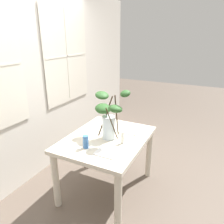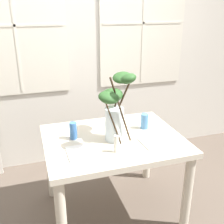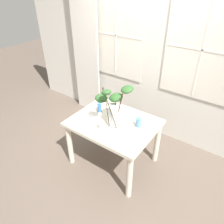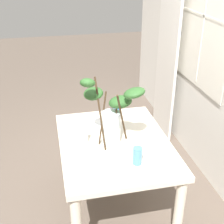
{
  "view_description": "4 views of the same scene",
  "coord_description": "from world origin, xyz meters",
  "px_view_note": "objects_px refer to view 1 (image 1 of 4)",
  "views": [
    {
      "loc": [
        -2.08,
        -1.1,
        1.94
      ],
      "look_at": [
        0.06,
        -0.04,
        1.07
      ],
      "focal_mm": 34.5,
      "sensor_mm": 36.0,
      "label": 1
    },
    {
      "loc": [
        -0.64,
        -1.97,
        1.81
      ],
      "look_at": [
        -0.02,
        -0.03,
        1.01
      ],
      "focal_mm": 43.67,
      "sensor_mm": 36.0,
      "label": 2
    },
    {
      "loc": [
        1.36,
        -1.95,
        2.48
      ],
      "look_at": [
        0.03,
        -0.08,
        0.97
      ],
      "focal_mm": 33.91,
      "sensor_mm": 36.0,
      "label": 3
    },
    {
      "loc": [
        2.14,
        -0.49,
        2.18
      ],
      "look_at": [
        -0.07,
        -0.01,
        1.0
      ],
      "focal_mm": 49.69,
      "sensor_mm": 36.0,
      "label": 4
    }
  ],
  "objects_px": {
    "plate_square_left": "(108,152)",
    "pillar_candle": "(123,138)",
    "dining_table": "(107,146)",
    "vase_with_branches": "(108,117)",
    "drinking_glass_blue_left": "(86,142)",
    "plate_square_right": "(130,131)",
    "drinking_glass_blue_right": "(111,121)"
  },
  "relations": [
    {
      "from": "plate_square_right",
      "to": "dining_table",
      "type": "bearing_deg",
      "value": 149.27
    },
    {
      "from": "vase_with_branches",
      "to": "pillar_candle",
      "type": "xyz_separation_m",
      "value": [
        -0.06,
        -0.21,
        -0.2
      ]
    },
    {
      "from": "drinking_glass_blue_left",
      "to": "vase_with_branches",
      "type": "bearing_deg",
      "value": -18.86
    },
    {
      "from": "vase_with_branches",
      "to": "drinking_glass_blue_left",
      "type": "distance_m",
      "value": 0.4
    },
    {
      "from": "pillar_candle",
      "to": "drinking_glass_blue_left",
      "type": "bearing_deg",
      "value": 130.0
    },
    {
      "from": "drinking_glass_blue_left",
      "to": "drinking_glass_blue_right",
      "type": "xyz_separation_m",
      "value": [
        0.65,
        0.01,
        -0.0
      ]
    },
    {
      "from": "drinking_glass_blue_right",
      "to": "plate_square_right",
      "type": "distance_m",
      "value": 0.29
    },
    {
      "from": "drinking_glass_blue_right",
      "to": "dining_table",
      "type": "bearing_deg",
      "value": -163.21
    },
    {
      "from": "vase_with_branches",
      "to": "plate_square_left",
      "type": "height_order",
      "value": "vase_with_branches"
    },
    {
      "from": "dining_table",
      "to": "pillar_candle",
      "type": "xyz_separation_m",
      "value": [
        -0.05,
        -0.23,
        0.19
      ]
    },
    {
      "from": "dining_table",
      "to": "plate_square_left",
      "type": "xyz_separation_m",
      "value": [
        -0.3,
        -0.17,
        0.13
      ]
    },
    {
      "from": "drinking_glass_blue_right",
      "to": "plate_square_left",
      "type": "distance_m",
      "value": 0.69
    },
    {
      "from": "vase_with_branches",
      "to": "plate_square_left",
      "type": "relative_size",
      "value": 2.68
    },
    {
      "from": "dining_table",
      "to": "drinking_glass_blue_right",
      "type": "relative_size",
      "value": 8.32
    },
    {
      "from": "drinking_glass_blue_left",
      "to": "plate_square_right",
      "type": "height_order",
      "value": "drinking_glass_blue_left"
    },
    {
      "from": "dining_table",
      "to": "plate_square_left",
      "type": "distance_m",
      "value": 0.37
    },
    {
      "from": "dining_table",
      "to": "pillar_candle",
      "type": "height_order",
      "value": "pillar_candle"
    },
    {
      "from": "plate_square_left",
      "to": "vase_with_branches",
      "type": "bearing_deg",
      "value": 25.58
    },
    {
      "from": "vase_with_branches",
      "to": "plate_square_right",
      "type": "relative_size",
      "value": 2.78
    },
    {
      "from": "drinking_glass_blue_left",
      "to": "plate_square_right",
      "type": "distance_m",
      "value": 0.68
    },
    {
      "from": "drinking_glass_blue_left",
      "to": "drinking_glass_blue_right",
      "type": "distance_m",
      "value": 0.65
    },
    {
      "from": "dining_table",
      "to": "plate_square_right",
      "type": "xyz_separation_m",
      "value": [
        0.3,
        -0.18,
        0.12
      ]
    },
    {
      "from": "dining_table",
      "to": "vase_with_branches",
      "type": "xyz_separation_m",
      "value": [
        0.01,
        -0.02,
        0.39
      ]
    },
    {
      "from": "drinking_glass_blue_left",
      "to": "drinking_glass_blue_right",
      "type": "bearing_deg",
      "value": 0.84
    },
    {
      "from": "drinking_glass_blue_left",
      "to": "pillar_candle",
      "type": "distance_m",
      "value": 0.42
    },
    {
      "from": "plate_square_left",
      "to": "pillar_candle",
      "type": "height_order",
      "value": "pillar_candle"
    },
    {
      "from": "drinking_glass_blue_left",
      "to": "plate_square_left",
      "type": "bearing_deg",
      "value": -85.07
    },
    {
      "from": "dining_table",
      "to": "drinking_glass_blue_right",
      "type": "xyz_separation_m",
      "value": [
        0.33,
        0.1,
        0.19
      ]
    },
    {
      "from": "vase_with_branches",
      "to": "pillar_candle",
      "type": "distance_m",
      "value": 0.3
    },
    {
      "from": "drinking_glass_blue_left",
      "to": "drinking_glass_blue_right",
      "type": "relative_size",
      "value": 1.04
    },
    {
      "from": "pillar_candle",
      "to": "plate_square_right",
      "type": "bearing_deg",
      "value": 8.76
    },
    {
      "from": "vase_with_branches",
      "to": "drinking_glass_blue_left",
      "type": "xyz_separation_m",
      "value": [
        -0.33,
        0.11,
        -0.2
      ]
    }
  ]
}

